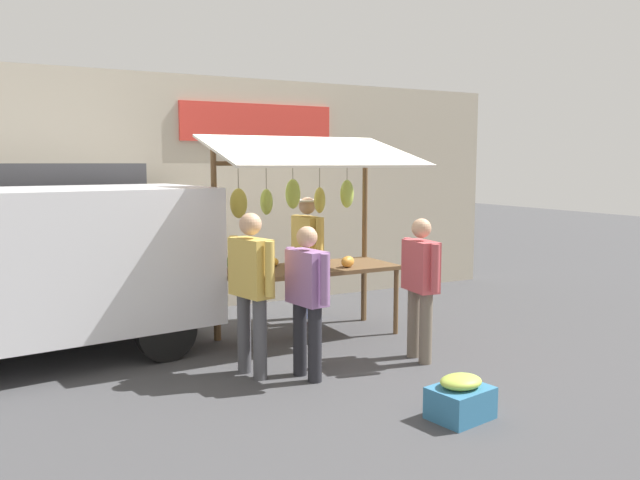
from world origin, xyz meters
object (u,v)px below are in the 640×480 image
object	(u,v)px
vendor_with_sunhat	(307,248)
shopper_with_shopping_bag	(307,292)
market_stall	(305,213)
produce_crate_near	(460,399)
shopper_in_grey_tee	(251,282)
shopper_with_ponytail	(420,280)

from	to	relation	value
vendor_with_sunhat	shopper_with_shopping_bag	world-z (taller)	vendor_with_sunhat
market_stall	shopper_with_shopping_bag	size ratio (longest dim) A/B	1.62
vendor_with_sunhat	produce_crate_near	xyz separation A→B (m)	(0.38, 3.62, -0.84)
shopper_with_shopping_bag	shopper_in_grey_tee	distance (m)	0.58
market_stall	shopper_in_grey_tee	distance (m)	1.67
produce_crate_near	shopper_with_ponytail	bearing A→B (deg)	-114.52
shopper_with_ponytail	shopper_in_grey_tee	world-z (taller)	shopper_in_grey_tee
shopper_with_shopping_bag	shopper_in_grey_tee	world-z (taller)	shopper_in_grey_tee
market_stall	shopper_with_shopping_bag	distance (m)	1.70
vendor_with_sunhat	produce_crate_near	distance (m)	3.74
shopper_in_grey_tee	market_stall	bearing A→B (deg)	-60.17
shopper_with_shopping_bag	shopper_with_ponytail	bearing A→B (deg)	-101.10
shopper_in_grey_tee	produce_crate_near	distance (m)	2.32
shopper_with_shopping_bag	shopper_with_ponytail	distance (m)	1.36
vendor_with_sunhat	shopper_in_grey_tee	size ratio (longest dim) A/B	1.02
shopper_in_grey_tee	produce_crate_near	bearing A→B (deg)	-161.66
shopper_with_ponytail	produce_crate_near	bearing A→B (deg)	161.97
market_stall	produce_crate_near	size ratio (longest dim) A/B	4.47
shopper_with_shopping_bag	produce_crate_near	world-z (taller)	shopper_with_shopping_bag
shopper_with_ponytail	shopper_in_grey_tee	bearing A→B (deg)	84.61
produce_crate_near	market_stall	bearing A→B (deg)	-90.00
market_stall	shopper_with_ponytail	distance (m)	1.73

